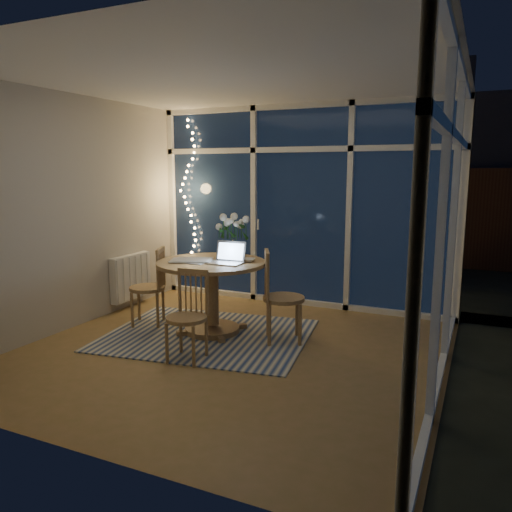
# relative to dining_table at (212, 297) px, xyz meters

# --- Properties ---
(floor) EXTENTS (4.00, 4.00, 0.00)m
(floor) POSITION_rel_dining_table_xyz_m (0.45, -0.41, -0.40)
(floor) COLOR olive
(floor) RESTS_ON ground
(ceiling) EXTENTS (4.00, 4.00, 0.00)m
(ceiling) POSITION_rel_dining_table_xyz_m (0.45, -0.41, 2.20)
(ceiling) COLOR silver
(ceiling) RESTS_ON wall_back
(wall_back) EXTENTS (4.00, 0.04, 2.60)m
(wall_back) POSITION_rel_dining_table_xyz_m (0.45, 1.59, 0.90)
(wall_back) COLOR beige
(wall_back) RESTS_ON floor
(wall_front) EXTENTS (4.00, 0.04, 2.60)m
(wall_front) POSITION_rel_dining_table_xyz_m (0.45, -2.41, 0.90)
(wall_front) COLOR beige
(wall_front) RESTS_ON floor
(wall_left) EXTENTS (0.04, 4.00, 2.60)m
(wall_left) POSITION_rel_dining_table_xyz_m (-1.55, -0.41, 0.90)
(wall_left) COLOR beige
(wall_left) RESTS_ON floor
(wall_right) EXTENTS (0.04, 4.00, 2.60)m
(wall_right) POSITION_rel_dining_table_xyz_m (2.45, -0.41, 0.90)
(wall_right) COLOR beige
(wall_right) RESTS_ON floor
(window_wall_back) EXTENTS (4.00, 0.10, 2.60)m
(window_wall_back) POSITION_rel_dining_table_xyz_m (0.45, 1.55, 0.90)
(window_wall_back) COLOR white
(window_wall_back) RESTS_ON floor
(window_wall_right) EXTENTS (0.10, 4.00, 2.60)m
(window_wall_right) POSITION_rel_dining_table_xyz_m (2.41, -0.41, 0.90)
(window_wall_right) COLOR white
(window_wall_right) RESTS_ON floor
(radiator) EXTENTS (0.10, 0.70, 0.58)m
(radiator) POSITION_rel_dining_table_xyz_m (-1.49, 0.49, -0.00)
(radiator) COLOR white
(radiator) RESTS_ON wall_left
(fairy_lights) EXTENTS (0.24, 0.10, 1.85)m
(fairy_lights) POSITION_rel_dining_table_xyz_m (-1.20, 1.47, 1.12)
(fairy_lights) COLOR #FFB866
(fairy_lights) RESTS_ON window_wall_back
(garden_patio) EXTENTS (12.00, 6.00, 0.10)m
(garden_patio) POSITION_rel_dining_table_xyz_m (0.95, 4.59, -0.46)
(garden_patio) COLOR black
(garden_patio) RESTS_ON ground
(garden_fence) EXTENTS (11.00, 0.08, 1.80)m
(garden_fence) POSITION_rel_dining_table_xyz_m (0.45, 5.09, 0.50)
(garden_fence) COLOR #3C2115
(garden_fence) RESTS_ON ground
(neighbour_roof) EXTENTS (7.00, 3.00, 2.20)m
(neighbour_roof) POSITION_rel_dining_table_xyz_m (0.75, 8.09, 1.80)
(neighbour_roof) COLOR #363740
(neighbour_roof) RESTS_ON ground
(garden_shrubs) EXTENTS (0.90, 0.90, 0.90)m
(garden_shrubs) POSITION_rel_dining_table_xyz_m (-0.35, 2.99, 0.05)
(garden_shrubs) COLOR black
(garden_shrubs) RESTS_ON ground
(rug) EXTENTS (2.36, 1.99, 0.01)m
(rug) POSITION_rel_dining_table_xyz_m (-0.00, -0.10, -0.39)
(rug) COLOR beige
(rug) RESTS_ON floor
(dining_table) EXTENTS (1.33, 1.33, 0.80)m
(dining_table) POSITION_rel_dining_table_xyz_m (0.00, 0.00, 0.00)
(dining_table) COLOR #8B5C3E
(dining_table) RESTS_ON floor
(chair_left) EXTENTS (0.55, 0.55, 0.92)m
(chair_left) POSITION_rel_dining_table_xyz_m (-0.82, -0.05, 0.06)
(chair_left) COLOR #8B5C3E
(chair_left) RESTS_ON floor
(chair_right) EXTENTS (0.60, 0.60, 0.98)m
(chair_right) POSITION_rel_dining_table_xyz_m (0.82, 0.06, 0.09)
(chair_right) COLOR #8B5C3E
(chair_right) RESTS_ON floor
(chair_front) EXTENTS (0.44, 0.44, 0.87)m
(chair_front) POSITION_rel_dining_table_xyz_m (0.18, -0.80, 0.03)
(chair_front) COLOR #8B5C3E
(chair_front) RESTS_ON floor
(laptop) EXTENTS (0.34, 0.29, 0.24)m
(laptop) POSITION_rel_dining_table_xyz_m (0.21, -0.06, 0.52)
(laptop) COLOR silver
(laptop) RESTS_ON dining_table
(flower_vase) EXTENTS (0.23, 0.23, 0.21)m
(flower_vase) POSITION_rel_dining_table_xyz_m (0.09, 0.35, 0.51)
(flower_vase) COLOR white
(flower_vase) RESTS_ON dining_table
(bowl) EXTENTS (0.17, 0.17, 0.04)m
(bowl) POSITION_rel_dining_table_xyz_m (0.37, 0.14, 0.42)
(bowl) COLOR white
(bowl) RESTS_ON dining_table
(newspapers) EXTENTS (0.46, 0.38, 0.02)m
(newspapers) POSITION_rel_dining_table_xyz_m (-0.21, -0.07, 0.41)
(newspapers) COLOR silver
(newspapers) RESTS_ON dining_table
(phone) EXTENTS (0.12, 0.06, 0.01)m
(phone) POSITION_rel_dining_table_xyz_m (0.10, -0.10, 0.41)
(phone) COLOR black
(phone) RESTS_ON dining_table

